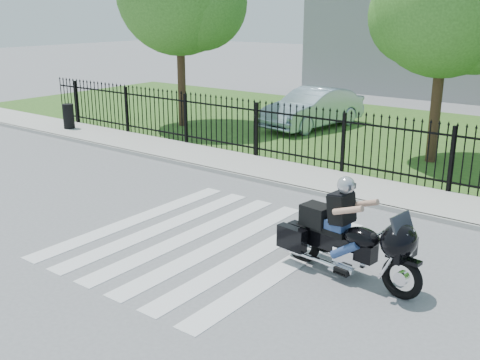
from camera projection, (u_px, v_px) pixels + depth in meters
The scene contains 10 objects.
ground at pixel (204, 241), 11.46m from camera, with size 120.00×120.00×0.00m, color slate.
crosswalk at pixel (204, 241), 11.46m from camera, with size 5.00×5.50×0.01m, color silver, non-canonical shape.
sidewalk at pixel (324, 181), 15.25m from camera, with size 40.00×2.00×0.12m, color #ADAAA3.
curb at pixel (305, 190), 14.49m from camera, with size 40.00×0.12×0.12m, color #ADAAA3.
grass_strip at pixel (418, 138), 20.58m from camera, with size 40.00×12.00×0.02m, color #2C541D.
iron_fence at pixel (343, 144), 15.76m from camera, with size 26.00×0.04×1.80m.
tree_mid at pixel (446, 5), 16.07m from camera, with size 4.20×4.20×6.78m.
motorcycle_rider at pixel (346, 236), 9.76m from camera, with size 2.81×1.12×1.86m.
parked_car at pixel (313, 108), 22.21m from camera, with size 1.65×4.73×1.56m, color #99B1C0.
litter_bin at pixel (69, 116), 21.64m from camera, with size 0.42×0.42×0.95m, color black.
Camera 1 is at (7.04, -7.97, 4.53)m, focal length 42.00 mm.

